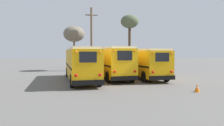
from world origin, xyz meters
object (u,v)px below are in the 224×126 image
Objects in this scene: school_bus_1 at (110,61)px; traffic_cone at (197,88)px; school_bus_2 at (142,62)px; utility_pole at (92,39)px; bare_tree_0 at (130,23)px; school_bus_0 at (81,63)px; bare_tree_1 at (74,34)px.

traffic_cone is at bearing -68.40° from school_bus_1.
school_bus_2 reaches higher than traffic_cone.
utility_pole reaches higher than traffic_cone.
utility_pole is 7.53m from bare_tree_0.
school_bus_0 is 1.61× the size of bare_tree_1.
school_bus_1 is at bearing 21.48° from school_bus_0.
utility_pole is at bearing 92.30° from school_bus_1.
utility_pole reaches higher than bare_tree_1.
bare_tree_0 is (9.60, 13.02, 5.78)m from school_bus_0.
bare_tree_0 is at bearing 83.04° from traffic_cone.
bare_tree_1 is at bearing 107.28° from traffic_cone.
school_bus_0 is 17.18m from bare_tree_0.
bare_tree_1 is at bearing 87.53° from school_bus_0.
school_bus_0 is 1.22× the size of bare_tree_0.
bare_tree_1 is 11.85× the size of traffic_cone.
utility_pole is 1.38× the size of bare_tree_1.
school_bus_0 reaches higher than school_bus_2.
school_bus_2 is 14.03m from bare_tree_1.
school_bus_2 is (6.62, 0.68, -0.04)m from school_bus_0.
school_bus_0 is 13.30m from bare_tree_1.
school_bus_2 is 1.09× the size of bare_tree_0.
bare_tree_1 is (-6.07, 12.06, 3.81)m from school_bus_2.
school_bus_1 is (3.31, 1.30, 0.05)m from school_bus_0.
bare_tree_0 is 22.46m from traffic_cone.
school_bus_1 reaches higher than school_bus_0.
school_bus_1 is 12.34m from bare_tree_1.
traffic_cone is at bearing -96.96° from bare_tree_0.
utility_pole is (2.92, 10.89, 3.04)m from school_bus_0.
utility_pole is at bearing -162.33° from bare_tree_0.
school_bus_1 is 1.47× the size of bare_tree_1.
bare_tree_0 is (6.29, 11.72, 5.73)m from school_bus_1.
school_bus_2 is (3.31, -0.62, -0.09)m from school_bus_1.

